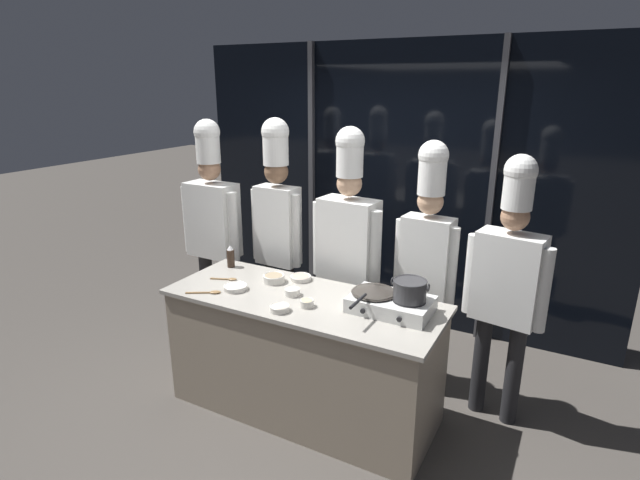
# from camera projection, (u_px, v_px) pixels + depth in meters

# --- Properties ---
(ground_plane) EXTENTS (24.00, 24.00, 0.00)m
(ground_plane) POSITION_uv_depth(u_px,v_px,m) (304.00, 408.00, 3.73)
(ground_plane) COLOR #47423D
(window_wall_back) EXTENTS (4.24, 0.09, 2.70)m
(window_wall_back) POSITION_uv_depth(u_px,v_px,m) (395.00, 188.00, 4.81)
(window_wall_back) COLOR black
(window_wall_back) RESTS_ON ground_plane
(demo_counter) EXTENTS (1.96, 0.76, 0.90)m
(demo_counter) POSITION_uv_depth(u_px,v_px,m) (304.00, 355.00, 3.59)
(demo_counter) COLOR gray
(demo_counter) RESTS_ON ground_plane
(portable_stove) EXTENTS (0.53, 0.35, 0.11)m
(portable_stove) POSITION_uv_depth(u_px,v_px,m) (391.00, 304.00, 3.24)
(portable_stove) COLOR silver
(portable_stove) RESTS_ON demo_counter
(frying_pan) EXTENTS (0.30, 0.52, 0.05)m
(frying_pan) POSITION_uv_depth(u_px,v_px,m) (374.00, 289.00, 3.26)
(frying_pan) COLOR #38332D
(frying_pan) RESTS_ON portable_stove
(stock_pot) EXTENTS (0.24, 0.22, 0.13)m
(stock_pot) POSITION_uv_depth(u_px,v_px,m) (410.00, 289.00, 3.14)
(stock_pot) COLOR #333335
(stock_pot) RESTS_ON portable_stove
(squeeze_bottle_soy) EXTENTS (0.06, 0.06, 0.19)m
(squeeze_bottle_soy) POSITION_uv_depth(u_px,v_px,m) (231.00, 256.00, 4.01)
(squeeze_bottle_soy) COLOR #332319
(squeeze_bottle_soy) RESTS_ON demo_counter
(prep_bowl_ginger) EXTENTS (0.09, 0.09, 0.05)m
(prep_bowl_ginger) POSITION_uv_depth(u_px,v_px,m) (307.00, 303.00, 3.31)
(prep_bowl_ginger) COLOR silver
(prep_bowl_ginger) RESTS_ON demo_counter
(prep_bowl_chicken) EXTENTS (0.13, 0.13, 0.04)m
(prep_bowl_chicken) POSITION_uv_depth(u_px,v_px,m) (280.00, 308.00, 3.25)
(prep_bowl_chicken) COLOR silver
(prep_bowl_chicken) RESTS_ON demo_counter
(prep_bowl_onion) EXTENTS (0.11, 0.11, 0.05)m
(prep_bowl_onion) POSITION_uv_depth(u_px,v_px,m) (292.00, 291.00, 3.49)
(prep_bowl_onion) COLOR silver
(prep_bowl_onion) RESTS_ON demo_counter
(prep_bowl_mushrooms) EXTENTS (0.16, 0.16, 0.06)m
(prep_bowl_mushrooms) POSITION_uv_depth(u_px,v_px,m) (274.00, 278.00, 3.72)
(prep_bowl_mushrooms) COLOR silver
(prep_bowl_mushrooms) RESTS_ON demo_counter
(prep_bowl_garlic) EXTENTS (0.17, 0.17, 0.04)m
(prep_bowl_garlic) POSITION_uv_depth(u_px,v_px,m) (235.00, 287.00, 3.58)
(prep_bowl_garlic) COLOR silver
(prep_bowl_garlic) RESTS_ON demo_counter
(prep_bowl_shrimp) EXTENTS (0.16, 0.16, 0.04)m
(prep_bowl_shrimp) POSITION_uv_depth(u_px,v_px,m) (301.00, 278.00, 3.76)
(prep_bowl_shrimp) COLOR silver
(prep_bowl_shrimp) RESTS_ON demo_counter
(serving_spoon_slotted) EXTENTS (0.20, 0.10, 0.02)m
(serving_spoon_slotted) POSITION_uv_depth(u_px,v_px,m) (228.00, 279.00, 3.76)
(serving_spoon_slotted) COLOR olive
(serving_spoon_slotted) RESTS_ON demo_counter
(serving_spoon_solid) EXTENTS (0.23, 0.15, 0.02)m
(serving_spoon_solid) POSITION_uv_depth(u_px,v_px,m) (210.00, 292.00, 3.53)
(serving_spoon_solid) COLOR olive
(serving_spoon_solid) RESTS_ON demo_counter
(chef_head) EXTENTS (0.61, 0.25, 2.03)m
(chef_head) POSITION_uv_depth(u_px,v_px,m) (213.00, 219.00, 4.45)
(chef_head) COLOR #232326
(chef_head) RESTS_ON ground_plane
(chef_sous) EXTENTS (0.48, 0.22, 2.06)m
(chef_sous) POSITION_uv_depth(u_px,v_px,m) (277.00, 216.00, 4.19)
(chef_sous) COLOR #232326
(chef_sous) RESTS_ON ground_plane
(chef_line) EXTENTS (0.60, 0.28, 2.02)m
(chef_line) POSITION_uv_depth(u_px,v_px,m) (348.00, 239.00, 3.91)
(chef_line) COLOR #2D3856
(chef_line) RESTS_ON ground_plane
(chef_pastry) EXTENTS (0.48, 0.22, 1.95)m
(chef_pastry) POSITION_uv_depth(u_px,v_px,m) (427.00, 249.00, 3.63)
(chef_pastry) COLOR #4C4C51
(chef_pastry) RESTS_ON ground_plane
(chef_apprentice) EXTENTS (0.56, 0.29, 1.90)m
(chef_apprentice) POSITION_uv_depth(u_px,v_px,m) (508.00, 276.00, 3.33)
(chef_apprentice) COLOR #232326
(chef_apprentice) RESTS_ON ground_plane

